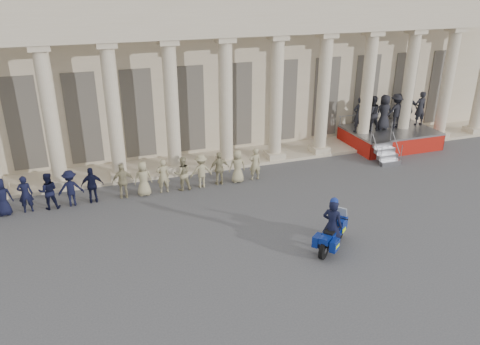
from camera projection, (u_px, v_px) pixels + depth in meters
name	position (u px, v px, depth m)	size (l,w,h in m)	color
ground	(262.00, 253.00, 16.09)	(90.00, 90.00, 0.00)	#404043
building	(169.00, 56.00, 27.16)	(40.00, 12.50, 9.00)	#BDAC8E
officer_rank	(44.00, 192.00, 18.86)	(18.20, 0.59, 1.56)	black
reviewing_stand	(390.00, 117.00, 25.74)	(4.70, 4.39, 2.88)	gray
motorcycle	(332.00, 234.00, 16.17)	(1.74, 1.54, 1.34)	black
rider	(332.00, 225.00, 15.92)	(0.80, 0.84, 2.02)	black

